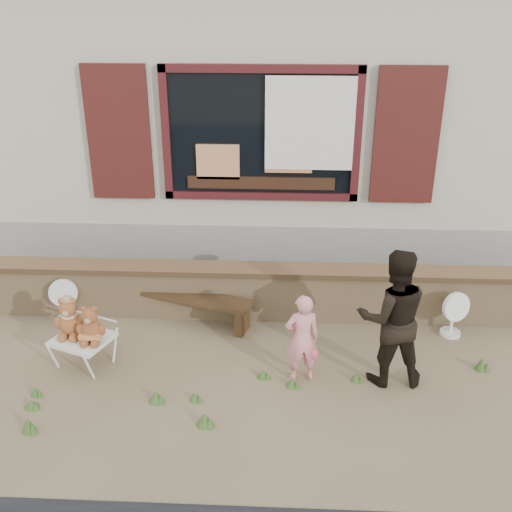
# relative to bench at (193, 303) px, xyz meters

# --- Properties ---
(ground) EXTENTS (80.00, 80.00, 0.00)m
(ground) POSITION_rel_bench_xyz_m (0.77, -0.80, -0.27)
(ground) COLOR brown
(ground) RESTS_ON ground
(shopfront) EXTENTS (8.04, 5.13, 4.00)m
(shopfront) POSITION_rel_bench_xyz_m (0.77, 3.69, 1.73)
(shopfront) COLOR gray
(shopfront) RESTS_ON ground
(brick_wall) EXTENTS (7.10, 0.36, 0.67)m
(brick_wall) POSITION_rel_bench_xyz_m (0.77, 0.20, 0.07)
(brick_wall) COLOR tan
(brick_wall) RESTS_ON ground
(bench) EXTENTS (1.48, 0.75, 0.37)m
(bench) POSITION_rel_bench_xyz_m (0.00, 0.00, 0.00)
(bench) COLOR #332212
(bench) RESTS_ON ground
(folding_chair) EXTENTS (0.71, 0.67, 0.35)m
(folding_chair) POSITION_rel_bench_xyz_m (-1.05, -0.94, 0.04)
(folding_chair) COLOR silver
(folding_chair) RESTS_ON ground
(teddy_bear_left) EXTENTS (0.41, 0.39, 0.45)m
(teddy_bear_left) POSITION_rel_bench_xyz_m (-1.18, -0.89, 0.30)
(teddy_bear_left) COLOR brown
(teddy_bear_left) RESTS_ON folding_chair
(teddy_bear_right) EXTENTS (0.39, 0.36, 0.42)m
(teddy_bear_right) POSITION_rel_bench_xyz_m (-0.92, -1.00, 0.29)
(teddy_bear_right) COLOR brown
(teddy_bear_right) RESTS_ON folding_chair
(child) EXTENTS (0.39, 0.29, 0.98)m
(child) POSITION_rel_bench_xyz_m (1.28, -1.08, 0.22)
(child) COLOR pink
(child) RESTS_ON ground
(adult) EXTENTS (0.74, 0.59, 1.48)m
(adult) POSITION_rel_bench_xyz_m (2.18, -1.04, 0.47)
(adult) COLOR black
(adult) RESTS_ON ground
(fan_left) EXTENTS (0.36, 0.24, 0.56)m
(fan_left) POSITION_rel_bench_xyz_m (-1.57, 0.00, 0.01)
(fan_left) COLOR silver
(fan_left) RESTS_ON ground
(fan_right) EXTENTS (0.36, 0.24, 0.57)m
(fan_right) POSITION_rel_bench_xyz_m (3.06, -0.14, 0.01)
(fan_right) COLOR white
(fan_right) RESTS_ON ground
(grass_tufts) EXTENTS (4.73, 1.32, 0.16)m
(grass_tufts) POSITION_rel_bench_xyz_m (0.39, -1.48, -0.21)
(grass_tufts) COLOR #3B5923
(grass_tufts) RESTS_ON ground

